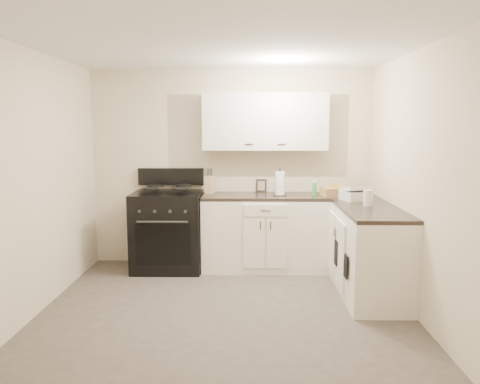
{
  "coord_description": "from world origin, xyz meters",
  "views": [
    {
      "loc": [
        0.22,
        -4.25,
        1.79
      ],
      "look_at": [
        0.13,
        0.85,
        1.07
      ],
      "focal_mm": 35.0,
      "sensor_mm": 36.0,
      "label": 1
    }
  ],
  "objects_px": {
    "stove": "(168,233)",
    "knife_block": "(210,185)",
    "wicker_basket": "(335,192)",
    "countertop_grill": "(356,196)",
    "paper_towel": "(280,184)"
  },
  "relations": [
    {
      "from": "knife_block",
      "to": "paper_towel",
      "type": "xyz_separation_m",
      "value": [
        0.88,
        -0.14,
        0.03
      ]
    },
    {
      "from": "paper_towel",
      "to": "wicker_basket",
      "type": "bearing_deg",
      "value": -3.5
    },
    {
      "from": "stove",
      "to": "countertop_grill",
      "type": "xyz_separation_m",
      "value": [
        2.24,
        -0.38,
        0.53
      ]
    },
    {
      "from": "stove",
      "to": "paper_towel",
      "type": "xyz_separation_m",
      "value": [
        1.39,
        -0.01,
        0.63
      ]
    },
    {
      "from": "paper_towel",
      "to": "wicker_basket",
      "type": "distance_m",
      "value": 0.68
    },
    {
      "from": "knife_block",
      "to": "wicker_basket",
      "type": "bearing_deg",
      "value": 0.01
    },
    {
      "from": "stove",
      "to": "knife_block",
      "type": "distance_m",
      "value": 0.8
    },
    {
      "from": "stove",
      "to": "knife_block",
      "type": "xyz_separation_m",
      "value": [
        0.52,
        0.13,
        0.59
      ]
    },
    {
      "from": "paper_towel",
      "to": "countertop_grill",
      "type": "bearing_deg",
      "value": -23.82
    },
    {
      "from": "paper_towel",
      "to": "countertop_grill",
      "type": "distance_m",
      "value": 0.93
    },
    {
      "from": "wicker_basket",
      "to": "countertop_grill",
      "type": "distance_m",
      "value": 0.38
    },
    {
      "from": "knife_block",
      "to": "countertop_grill",
      "type": "bearing_deg",
      "value": -9.94
    },
    {
      "from": "wicker_basket",
      "to": "stove",
      "type": "bearing_deg",
      "value": 178.71
    },
    {
      "from": "knife_block",
      "to": "paper_towel",
      "type": "relative_size",
      "value": 0.77
    },
    {
      "from": "wicker_basket",
      "to": "countertop_grill",
      "type": "relative_size",
      "value": 1.09
    }
  ]
}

